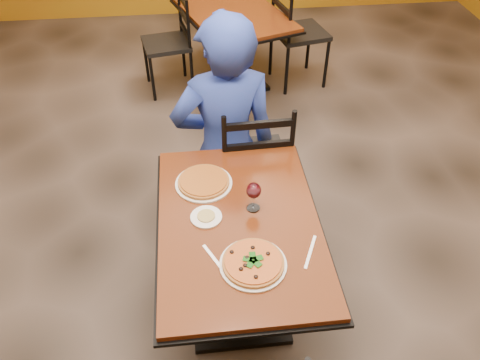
{
  "coord_description": "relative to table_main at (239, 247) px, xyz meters",
  "views": [
    {
      "loc": [
        -0.18,
        -2.14,
        2.49
      ],
      "look_at": [
        0.03,
        -0.3,
        0.85
      ],
      "focal_mm": 35.77,
      "sensor_mm": 36.0,
      "label": 1
    }
  ],
  "objects": [
    {
      "name": "floor",
      "position": [
        0.0,
        0.5,
        -0.56
      ],
      "size": [
        7.0,
        8.0,
        0.01
      ],
      "primitive_type": "cube",
      "color": "black",
      "rests_on": "ground"
    },
    {
      "name": "table_main",
      "position": [
        0.0,
        0.0,
        0.0
      ],
      "size": [
        0.83,
        1.23,
        0.75
      ],
      "color": "#64270F",
      "rests_on": "floor"
    },
    {
      "name": "table_second",
      "position": [
        0.24,
        2.63,
        -0.0
      ],
      "size": [
        1.17,
        1.42,
        0.75
      ],
      "rotation": [
        0.0,
        0.0,
        0.33
      ],
      "color": "#64270F",
      "rests_on": "floor"
    },
    {
      "name": "chair_main_far",
      "position": [
        0.17,
        0.79,
        -0.06
      ],
      "size": [
        0.46,
        0.46,
        0.99
      ],
      "primitive_type": null,
      "rotation": [
        0.0,
        0.0,
        3.18
      ],
      "color": "black",
      "rests_on": "floor"
    },
    {
      "name": "chair_second_left",
      "position": [
        -0.4,
        2.63,
        -0.09
      ],
      "size": [
        0.49,
        0.49,
        0.93
      ],
      "primitive_type": null,
      "rotation": [
        0.0,
        0.0,
        -1.38
      ],
      "color": "black",
      "rests_on": "floor"
    },
    {
      "name": "chair_second_right",
      "position": [
        0.88,
        2.63,
        -0.05
      ],
      "size": [
        0.55,
        0.55,
        1.02
      ],
      "primitive_type": null,
      "rotation": [
        0.0,
        0.0,
        1.78
      ],
      "color": "black",
      "rests_on": "floor"
    },
    {
      "name": "diner",
      "position": [
        0.01,
        0.89,
        0.18
      ],
      "size": [
        0.75,
        0.53,
        1.47
      ],
      "primitive_type": "imported",
      "rotation": [
        0.0,
        0.0,
        3.25
      ],
      "color": "#1C3C9C",
      "rests_on": "floor"
    },
    {
      "name": "plate_main",
      "position": [
        0.03,
        -0.28,
        0.2
      ],
      "size": [
        0.31,
        0.31,
        0.01
      ],
      "primitive_type": "cylinder",
      "color": "white",
      "rests_on": "table_main"
    },
    {
      "name": "pizza_main",
      "position": [
        0.03,
        -0.28,
        0.21
      ],
      "size": [
        0.28,
        0.28,
        0.02
      ],
      "primitive_type": "cylinder",
      "color": "maroon",
      "rests_on": "plate_main"
    },
    {
      "name": "plate_far",
      "position": [
        -0.16,
        0.3,
        0.2
      ],
      "size": [
        0.31,
        0.31,
        0.01
      ],
      "primitive_type": "cylinder",
      "color": "white",
      "rests_on": "table_main"
    },
    {
      "name": "pizza_far",
      "position": [
        -0.16,
        0.3,
        0.21
      ],
      "size": [
        0.28,
        0.28,
        0.02
      ],
      "primitive_type": "cylinder",
      "color": "#B28122",
      "rests_on": "plate_far"
    },
    {
      "name": "side_plate",
      "position": [
        -0.16,
        0.05,
        0.2
      ],
      "size": [
        0.16,
        0.16,
        0.01
      ],
      "primitive_type": "cylinder",
      "color": "white",
      "rests_on": "table_main"
    },
    {
      "name": "dip",
      "position": [
        -0.16,
        0.05,
        0.21
      ],
      "size": [
        0.09,
        0.09,
        0.01
      ],
      "primitive_type": "cylinder",
      "color": "tan",
      "rests_on": "side_plate"
    },
    {
      "name": "wine_glass",
      "position": [
        0.08,
        0.09,
        0.28
      ],
      "size": [
        0.08,
        0.08,
        0.18
      ],
      "primitive_type": null,
      "color": "white",
      "rests_on": "table_main"
    },
    {
      "name": "fork",
      "position": [
        -0.14,
        -0.22,
        0.2
      ],
      "size": [
        0.1,
        0.18,
        0.0
      ],
      "primitive_type": "cube",
      "rotation": [
        0.0,
        0.0,
        0.47
      ],
      "color": "silver",
      "rests_on": "table_main"
    },
    {
      "name": "knife",
      "position": [
        0.31,
        -0.23,
        0.2
      ],
      "size": [
        0.1,
        0.2,
        0.0
      ],
      "primitive_type": "cube",
      "rotation": [
        0.0,
        0.0,
        -0.44
      ],
      "color": "silver",
      "rests_on": "table_main"
    }
  ]
}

